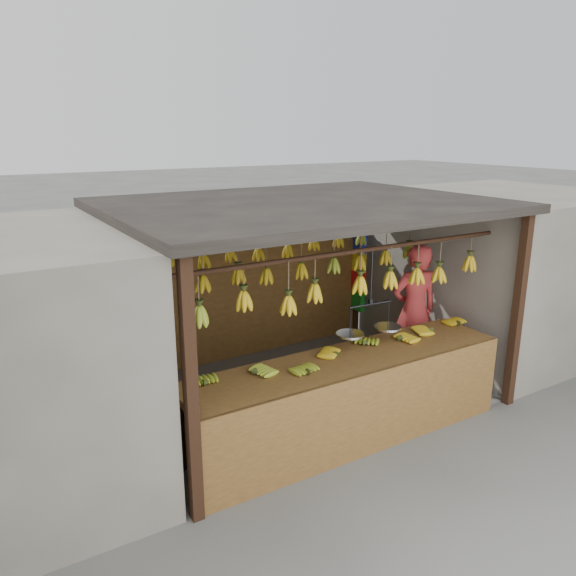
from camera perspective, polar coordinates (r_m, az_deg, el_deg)
ground at (r=7.12m, az=1.28°, el=-10.68°), size 80.00×80.00×0.00m
stall at (r=6.76m, az=-0.13°, el=5.54°), size 4.30×3.30×2.40m
neighbor_right at (r=9.09m, az=20.84°, el=1.88°), size 3.00×3.00×2.30m
counter at (r=5.85m, az=6.82°, el=-9.25°), size 3.66×0.82×0.96m
hanging_bananas at (r=6.57m, az=1.43°, el=2.07°), size 3.58×2.25×0.38m
balance_scale at (r=6.05m, az=8.27°, el=-3.92°), size 0.77×0.32×0.91m
vendor at (r=7.54m, az=12.69°, el=-2.26°), size 0.73×0.57×1.78m
bag_bundles at (r=8.87m, az=7.19°, el=1.69°), size 0.08×0.26×1.27m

